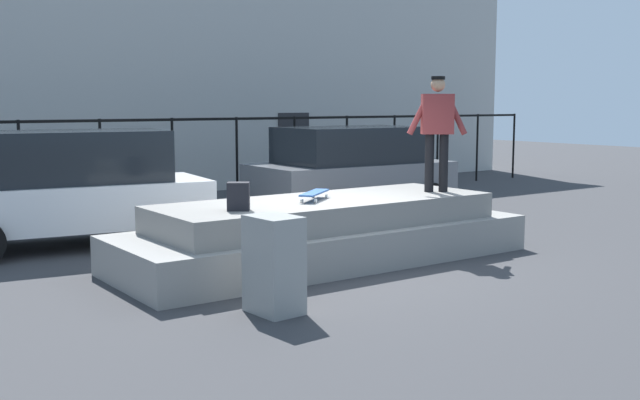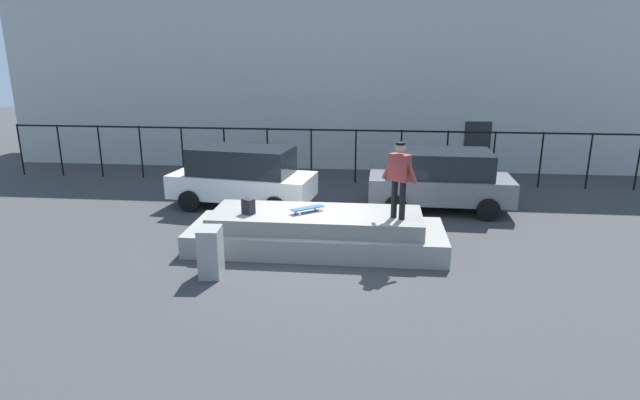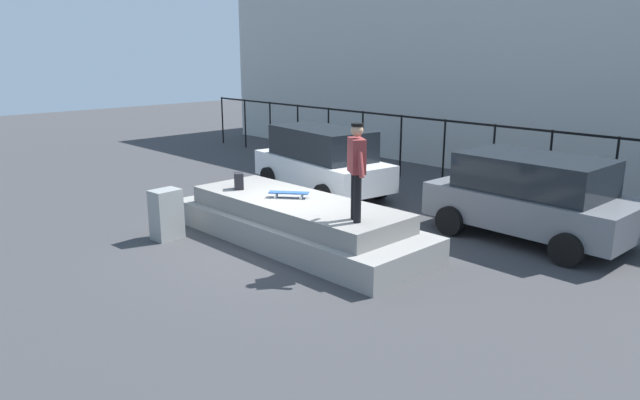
# 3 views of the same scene
# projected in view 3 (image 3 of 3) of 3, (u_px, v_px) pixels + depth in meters

# --- Properties ---
(ground_plane) EXTENTS (60.00, 60.00, 0.00)m
(ground_plane) POSITION_uv_depth(u_px,v_px,m) (288.00, 241.00, 12.41)
(ground_plane) COLOR #38383A
(concrete_ledge) EXTENTS (6.12, 2.15, 0.91)m
(concrete_ledge) POSITION_uv_depth(u_px,v_px,m) (296.00, 222.00, 12.31)
(concrete_ledge) COLOR gray
(concrete_ledge) RESTS_ON ground_plane
(skateboarder) EXTENTS (0.81, 0.60, 1.77)m
(skateboarder) POSITION_uv_depth(u_px,v_px,m) (357.00, 165.00, 10.42)
(skateboarder) COLOR black
(skateboarder) RESTS_ON concrete_ledge
(skateboard) EXTENTS (0.78, 0.67, 0.12)m
(skateboard) POSITION_uv_depth(u_px,v_px,m) (289.00, 193.00, 12.30)
(skateboard) COLOR #264C8C
(skateboard) RESTS_ON concrete_ledge
(backpack) EXTENTS (0.34, 0.32, 0.36)m
(backpack) POSITION_uv_depth(u_px,v_px,m) (239.00, 181.00, 13.06)
(backpack) COLOR black
(backpack) RESTS_ON concrete_ledge
(car_white_hatchback_near) EXTENTS (4.52, 2.50, 1.84)m
(car_white_hatchback_near) POSITION_uv_depth(u_px,v_px,m) (322.00, 160.00, 16.24)
(car_white_hatchback_near) COLOR white
(car_white_hatchback_near) RESTS_ON ground_plane
(car_grey_hatchback_mid) EXTENTS (4.21, 2.33, 1.78)m
(car_grey_hatchback_mid) POSITION_uv_depth(u_px,v_px,m) (532.00, 196.00, 12.34)
(car_grey_hatchback_mid) COLOR slate
(car_grey_hatchback_mid) RESTS_ON ground_plane
(utility_box) EXTENTS (0.48, 0.63, 1.07)m
(utility_box) POSITION_uv_depth(u_px,v_px,m) (166.00, 214.00, 12.45)
(utility_box) COLOR gray
(utility_box) RESTS_ON ground_plane
(fence_row) EXTENTS (24.06, 0.06, 1.95)m
(fence_row) POSITION_uv_depth(u_px,v_px,m) (468.00, 145.00, 16.64)
(fence_row) COLOR black
(fence_row) RESTS_ON ground_plane
(warehouse_building) EXTENTS (27.66, 7.02, 7.17)m
(warehouse_building) POSITION_uv_depth(u_px,v_px,m) (563.00, 59.00, 19.80)
(warehouse_building) COLOR #B2B2AD
(warehouse_building) RESTS_ON ground_plane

